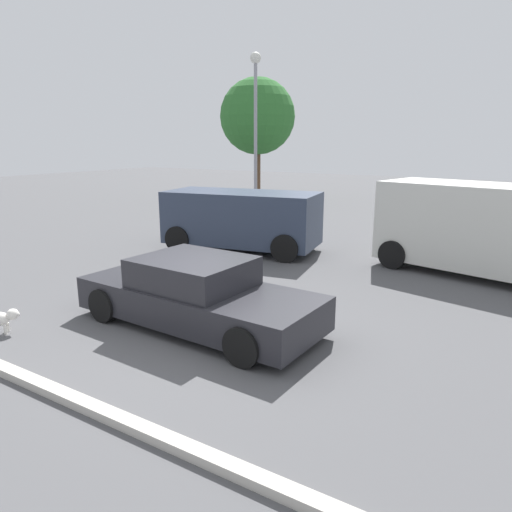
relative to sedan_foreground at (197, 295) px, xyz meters
name	(u,v)px	position (x,y,z in m)	size (l,w,h in m)	color
ground_plane	(203,333)	(0.28, -0.23, -0.59)	(80.00, 80.00, 0.00)	#515154
sedan_foreground	(197,295)	(0.00, 0.00, 0.00)	(4.68, 2.06, 1.27)	#232328
dog	(1,318)	(-2.71, -2.11, -0.31)	(0.53, 0.50, 0.44)	white
van_white	(489,228)	(4.09, 6.35, 0.64)	(5.52, 3.15, 2.28)	silver
suv_dark	(241,218)	(-2.69, 5.55, 0.41)	(4.91, 2.81, 1.81)	#2D384C
parking_curb	(73,399)	(0.28, -2.94, -0.53)	(9.68, 0.20, 0.12)	#B7B2A8
light_post_near	(256,110)	(-5.32, 10.62, 3.96)	(0.44, 0.44, 6.75)	gray
tree_back_center	(257,117)	(-9.17, 17.05, 4.08)	(4.24, 4.24, 6.80)	brown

